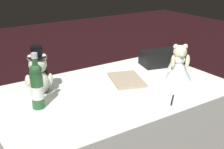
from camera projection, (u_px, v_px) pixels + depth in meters
reception_table at (112, 145)px, 2.02m from camera, size 1.45×0.88×0.79m
teddy_bear_groom at (39, 75)px, 1.79m from camera, size 0.16×0.15×0.29m
teddy_bear_bride at (179, 63)px, 2.02m from camera, size 0.20×0.22×0.24m
champagne_bottle at (37, 86)px, 1.61m from camera, size 0.07×0.07×0.31m
signing_pen at (172, 100)px, 1.73m from camera, size 0.11×0.10×0.01m
gift_case_black at (161, 58)px, 2.31m from camera, size 0.34×0.24×0.11m
guestbook at (127, 80)px, 2.01m from camera, size 0.27×0.33×0.02m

